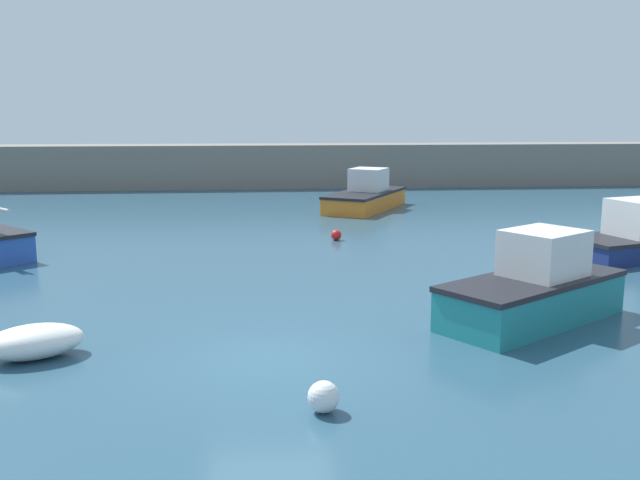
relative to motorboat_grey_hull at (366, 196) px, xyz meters
name	(u,v)px	position (x,y,z in m)	size (l,w,h in m)	color
ground_plane	(269,364)	(-4.87, -19.88, -0.71)	(120.00, 120.00, 0.20)	#284C60
harbor_breakwater	(259,166)	(-4.87, 9.92, 0.65)	(57.72, 2.64, 2.52)	slate
motorboat_grey_hull	(366,196)	(0.00, 0.00, 0.00)	(4.62, 5.92, 1.87)	orange
dinghy_near_pier	(34,342)	(-9.25, -19.43, -0.29)	(2.10, 1.73, 0.63)	white
cabin_cruiser_white	(535,289)	(0.97, -17.96, 0.11)	(4.86, 4.08, 2.00)	teal
mooring_buoy_white	(324,397)	(-4.08, -22.33, -0.36)	(0.50, 0.50, 0.50)	white
mooring_buoy_red	(336,235)	(-2.27, -7.86, -0.42)	(0.37, 0.37, 0.37)	red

